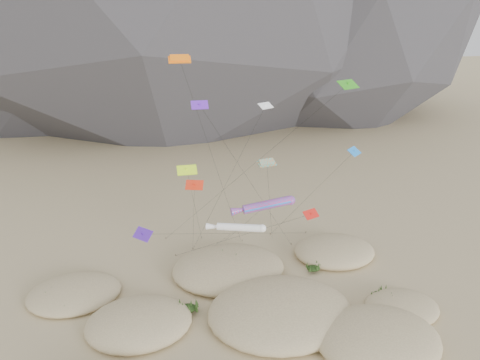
# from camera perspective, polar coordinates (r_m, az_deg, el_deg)

# --- Properties ---
(ground) EXTENTS (500.00, 500.00, 0.00)m
(ground) POSITION_cam_1_polar(r_m,az_deg,el_deg) (55.29, 2.91, -18.82)
(ground) COLOR #CCB789
(ground) RESTS_ON ground
(dunes) EXTENTS (49.60, 36.32, 3.63)m
(dunes) POSITION_cam_1_polar(r_m,az_deg,el_deg) (57.29, 0.95, -16.27)
(dunes) COLOR #CCB789
(dunes) RESTS_ON ground
(dune_grass) EXTENTS (42.49, 28.69, 1.58)m
(dune_grass) POSITION_cam_1_polar(r_m,az_deg,el_deg) (57.06, 1.21, -16.25)
(dune_grass) COLOR black
(dune_grass) RESTS_ON ground
(kite_stakes) EXTENTS (22.51, 6.75, 0.30)m
(kite_stakes) POSITION_cam_1_polar(r_m,az_deg,el_deg) (74.16, -1.04, -7.44)
(kite_stakes) COLOR #3F2D1E
(kite_stakes) RESTS_ON ground
(rainbow_tube_kite) EXTENTS (8.93, 11.05, 11.16)m
(rainbow_tube_kite) POSITION_cam_1_polar(r_m,az_deg,el_deg) (61.98, 3.07, -3.09)
(rainbow_tube_kite) COLOR #FF1A4E
(rainbow_tube_kite) RESTS_ON ground
(white_tube_kite) EXTENTS (6.99, 14.10, 10.08)m
(white_tube_kite) POSITION_cam_1_polar(r_m,az_deg,el_deg) (57.89, -0.36, -5.80)
(white_tube_kite) COLOR white
(white_tube_kite) RESTS_ON ground
(orange_parafoil) EXTENTS (10.82, 9.93, 29.78)m
(orange_parafoil) POSITION_cam_1_polar(r_m,az_deg,el_deg) (55.21, -7.24, 14.03)
(orange_parafoil) COLOR orange
(orange_parafoil) RESTS_ON ground
(multi_parafoil) EXTENTS (5.45, 10.41, 16.64)m
(multi_parafoil) POSITION_cam_1_polar(r_m,az_deg,el_deg) (59.76, 3.31, 2.01)
(multi_parafoil) COLOR #FF611A
(multi_parafoil) RESTS_ON ground
(delta_kites) EXTENTS (29.74, 21.38, 25.98)m
(delta_kites) POSITION_cam_1_polar(r_m,az_deg,el_deg) (56.39, 1.98, 2.83)
(delta_kites) COLOR red
(delta_kites) RESTS_ON ground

